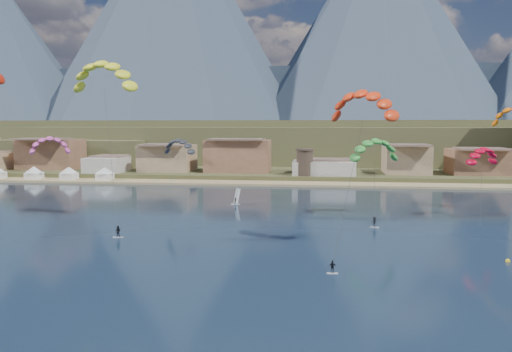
# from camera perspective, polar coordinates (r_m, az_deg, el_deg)

# --- Properties ---
(ground) EXTENTS (2400.00, 2400.00, 0.00)m
(ground) POSITION_cam_1_polar(r_m,az_deg,el_deg) (54.88, -4.39, -13.83)
(ground) COLOR black
(ground) RESTS_ON ground
(beach) EXTENTS (2200.00, 12.00, 0.90)m
(beach) POSITION_cam_1_polar(r_m,az_deg,el_deg) (158.01, 3.42, -0.86)
(beach) COLOR tan
(beach) RESTS_ON ground
(land) EXTENTS (2200.00, 900.00, 4.00)m
(land) POSITION_cam_1_polar(r_m,az_deg,el_deg) (610.98, 6.34, 3.98)
(land) COLOR brown
(land) RESTS_ON ground
(foothills) EXTENTS (940.00, 210.00, 18.00)m
(foothills) POSITION_cam_1_polar(r_m,az_deg,el_deg) (283.48, 9.72, 3.77)
(foothills) COLOR brown
(foothills) RESTS_ON ground
(mountain_ridge) EXTENTS (2060.00, 480.00, 400.00)m
(mountain_ridge) POSITION_cam_1_polar(r_m,az_deg,el_deg) (884.52, 5.79, 14.28)
(mountain_ridge) COLOR #303F50
(mountain_ridge) RESTS_ON ground
(town) EXTENTS (400.00, 24.00, 12.00)m
(town) POSITION_cam_1_polar(r_m,az_deg,el_deg) (180.18, -9.01, 2.36)
(town) COLOR beige
(town) RESTS_ON ground
(watchtower) EXTENTS (5.82, 5.82, 8.60)m
(watchtower) POSITION_cam_1_polar(r_m,az_deg,el_deg) (165.14, 5.36, 1.54)
(watchtower) COLOR #47382D
(watchtower) RESTS_ON ground
(beach_tents) EXTENTS (43.40, 6.40, 5.00)m
(beach_tents) POSITION_cam_1_polar(r_m,az_deg,el_deg) (179.69, -21.62, 0.65)
(beach_tents) COLOR white
(beach_tents) RESTS_ON ground
(kitesurfer_yellow) EXTENTS (13.44, 13.98, 30.91)m
(kitesurfer_yellow) POSITION_cam_1_polar(r_m,az_deg,el_deg) (97.76, -16.34, 10.88)
(kitesurfer_yellow) COLOR silver
(kitesurfer_yellow) RESTS_ON ground
(kitesurfer_orange) EXTENTS (10.93, 15.64, 24.96)m
(kitesurfer_orange) POSITION_cam_1_polar(r_m,az_deg,el_deg) (74.53, 11.70, 8.05)
(kitesurfer_orange) COLOR silver
(kitesurfer_orange) RESTS_ON ground
(kitesurfer_green) EXTENTS (11.02, 14.62, 17.48)m
(kitesurfer_green) POSITION_cam_1_polar(r_m,az_deg,el_deg) (103.78, 12.89, 3.13)
(kitesurfer_green) COLOR silver
(kitesurfer_green) RESTS_ON ground
(distant_kite_pink) EXTENTS (9.85, 7.78, 17.35)m
(distant_kite_pink) POSITION_cam_1_polar(r_m,az_deg,el_deg) (128.83, -21.69, 3.47)
(distant_kite_pink) COLOR #262626
(distant_kite_pink) RESTS_ON ground
(distant_kite_dark) EXTENTS (9.40, 7.19, 16.64)m
(distant_kite_dark) POSITION_cam_1_polar(r_m,az_deg,el_deg) (128.45, -8.42, 3.52)
(distant_kite_dark) COLOR #262626
(distant_kite_dark) RESTS_ON ground
(distant_kite_red) EXTENTS (7.78, 7.43, 15.69)m
(distant_kite_red) POSITION_cam_1_polar(r_m,az_deg,el_deg) (107.49, 23.59, 2.30)
(distant_kite_red) COLOR #262626
(distant_kite_red) RESTS_ON ground
(windsurfer) EXTENTS (2.07, 2.25, 3.67)m
(windsurfer) POSITION_cam_1_polar(r_m,az_deg,el_deg) (118.96, -2.20, -2.58)
(windsurfer) COLOR silver
(windsurfer) RESTS_ON ground
(buoy) EXTENTS (0.64, 0.64, 0.64)m
(buoy) POSITION_cam_1_polar(r_m,az_deg,el_deg) (77.91, 25.91, -8.40)
(buoy) COLOR yellow
(buoy) RESTS_ON ground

